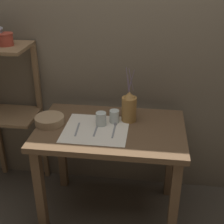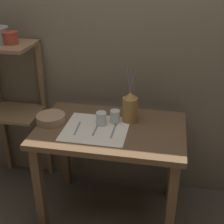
# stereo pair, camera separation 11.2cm
# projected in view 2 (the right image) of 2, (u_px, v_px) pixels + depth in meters

# --- Properties ---
(ground_plane) EXTENTS (12.00, 12.00, 0.00)m
(ground_plane) POSITION_uv_depth(u_px,v_px,m) (111.00, 211.00, 2.50)
(ground_plane) COLOR #473F35
(stone_wall_back) EXTENTS (7.00, 0.06, 2.40)m
(stone_wall_back) POSITION_uv_depth(u_px,v_px,m) (122.00, 49.00, 2.35)
(stone_wall_back) COLOR #6B5E4C
(stone_wall_back) RESTS_ON ground_plane
(wooden_table) EXTENTS (1.03, 0.67, 0.77)m
(wooden_table) POSITION_uv_depth(u_px,v_px,m) (111.00, 143.00, 2.21)
(wooden_table) COLOR brown
(wooden_table) RESTS_ON ground_plane
(wooden_shelf_unit) EXTENTS (0.45, 0.35, 1.26)m
(wooden_shelf_unit) POSITION_uv_depth(u_px,v_px,m) (13.00, 91.00, 2.49)
(wooden_shelf_unit) COLOR brown
(wooden_shelf_unit) RESTS_ON ground_plane
(linen_cloth) EXTENTS (0.44, 0.41, 0.00)m
(linen_cloth) POSITION_uv_depth(u_px,v_px,m) (96.00, 129.00, 2.14)
(linen_cloth) COLOR silver
(linen_cloth) RESTS_ON wooden_table
(pitcher_with_flowers) EXTENTS (0.11, 0.11, 0.39)m
(pitcher_with_flowers) POSITION_uv_depth(u_px,v_px,m) (130.00, 108.00, 2.19)
(pitcher_with_flowers) COLOR olive
(pitcher_with_flowers) RESTS_ON wooden_table
(wooden_bowl) EXTENTS (0.20, 0.20, 0.05)m
(wooden_bowl) POSITION_uv_depth(u_px,v_px,m) (51.00, 119.00, 2.21)
(wooden_bowl) COLOR #9E7F5B
(wooden_bowl) RESTS_ON wooden_table
(glass_tumbler_near) EXTENTS (0.07, 0.07, 0.09)m
(glass_tumbler_near) POSITION_uv_depth(u_px,v_px,m) (101.00, 119.00, 2.17)
(glass_tumbler_near) COLOR silver
(glass_tumbler_near) RESTS_ON wooden_table
(glass_tumbler_far) EXTENTS (0.07, 0.07, 0.09)m
(glass_tumbler_far) POSITION_uv_depth(u_px,v_px,m) (115.00, 116.00, 2.20)
(glass_tumbler_far) COLOR silver
(glass_tumbler_far) RESTS_ON wooden_table
(fork_outer) EXTENTS (0.02, 0.18, 0.00)m
(fork_outer) POSITION_uv_depth(u_px,v_px,m) (77.00, 128.00, 2.13)
(fork_outer) COLOR gray
(fork_outer) RESTS_ON wooden_table
(spoon_outer) EXTENTS (0.02, 0.19, 0.02)m
(spoon_outer) POSITION_uv_depth(u_px,v_px,m) (98.00, 125.00, 2.17)
(spoon_outer) COLOR gray
(spoon_outer) RESTS_ON wooden_table
(spoon_inner) EXTENTS (0.02, 0.19, 0.02)m
(spoon_inner) POSITION_uv_depth(u_px,v_px,m) (115.00, 127.00, 2.15)
(spoon_inner) COLOR gray
(spoon_inner) RESTS_ON wooden_table
(metal_pot_small) EXTENTS (0.12, 0.12, 0.09)m
(metal_pot_small) POSITION_uv_depth(u_px,v_px,m) (10.00, 37.00, 2.24)
(metal_pot_small) COLOR #9E3828
(metal_pot_small) RESTS_ON wooden_shelf_unit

